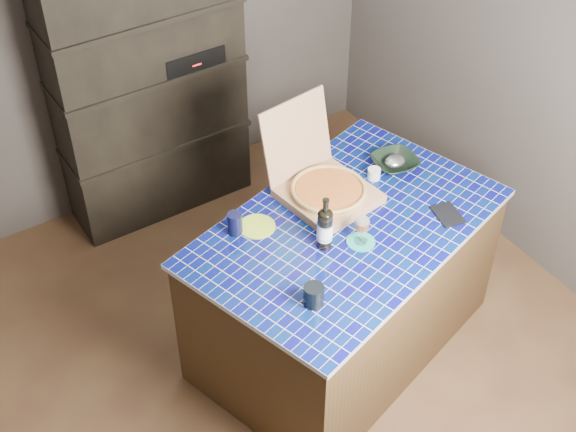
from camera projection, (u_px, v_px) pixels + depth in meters
room at (277, 173)px, 3.87m from camera, size 3.50×3.50×3.50m
shelving_unit at (150, 90)px, 5.06m from camera, size 1.20×0.41×1.80m
kitchen_island at (343, 286)px, 4.41m from camera, size 1.86×1.46×0.90m
pizza_box at (325, 187)px, 4.24m from camera, size 0.50×0.59×0.48m
mead_bottle at (325, 228)px, 3.92m from camera, size 0.08×0.08×0.30m
teal_trivet at (361, 242)px, 4.02m from camera, size 0.15×0.15×0.01m
wine_glass at (362, 224)px, 3.94m from camera, size 0.08×0.08×0.17m
tumbler at (314, 295)px, 3.67m from camera, size 0.10×0.10×0.11m
dvd_case at (448, 215)px, 4.17m from camera, size 0.16×0.20×0.01m
bowl at (395, 163)px, 4.46m from camera, size 0.27×0.27×0.06m
foil_contents at (395, 161)px, 4.45m from camera, size 0.12×0.10×0.06m
white_jar at (374, 174)px, 4.39m from camera, size 0.07×0.07×0.06m
navy_cup at (235, 223)px, 4.04m from camera, size 0.08×0.08×0.12m
green_trivet at (257, 226)px, 4.10m from camera, size 0.19×0.19×0.01m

